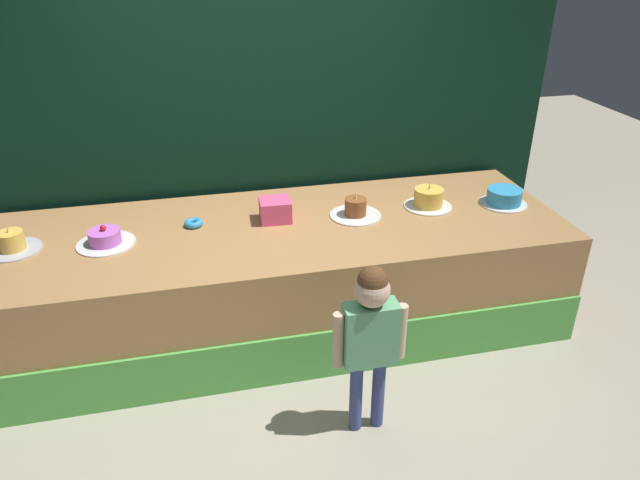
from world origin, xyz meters
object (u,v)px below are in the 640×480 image
(cake_left, at_px, (105,239))
(cake_far_right, at_px, (504,197))
(pink_box, at_px, (275,210))
(cake_right, at_px, (428,199))
(donut, at_px, (194,223))
(child_figure, at_px, (370,329))
(cake_center, at_px, (355,209))
(cake_far_left, at_px, (12,243))

(cake_left, height_order, cake_far_right, cake_left)
(cake_left, relative_size, cake_far_right, 1.07)
(pink_box, distance_m, cake_right, 1.06)
(donut, xyz_separation_m, cake_far_right, (2.12, -0.14, 0.03))
(child_figure, bearing_deg, cake_right, 55.92)
(donut, xyz_separation_m, cake_center, (1.06, -0.09, 0.03))
(child_figure, bearing_deg, cake_far_right, 39.16)
(cake_right, bearing_deg, cake_left, -177.94)
(child_figure, distance_m, cake_right, 1.38)
(cake_left, distance_m, cake_center, 1.59)
(cake_far_left, bearing_deg, cake_center, 0.10)
(cake_left, relative_size, cake_center, 1.01)
(donut, bearing_deg, cake_far_left, -175.14)
(cake_far_left, distance_m, cake_center, 2.12)
(child_figure, distance_m, cake_far_left, 2.19)
(cake_far_right, bearing_deg, cake_left, 179.95)
(cake_far_left, xyz_separation_m, cake_center, (2.12, 0.00, -0.00))
(cake_center, xyz_separation_m, cake_right, (0.53, 0.03, 0.01))
(child_figure, distance_m, cake_left, 1.73)
(cake_center, height_order, cake_far_right, cake_center)
(cake_center, bearing_deg, cake_far_right, -2.63)
(child_figure, relative_size, cake_far_right, 3.13)
(pink_box, xyz_separation_m, cake_far_left, (-1.59, -0.06, -0.02))
(cake_far_left, distance_m, cake_right, 2.65)
(cake_center, distance_m, cake_right, 0.53)
(cake_left, relative_size, cake_right, 1.06)
(pink_box, relative_size, cake_far_right, 0.62)
(pink_box, distance_m, cake_center, 0.53)
(child_figure, height_order, cake_left, child_figure)
(cake_far_left, bearing_deg, cake_far_right, -0.81)
(cake_right, bearing_deg, child_figure, -124.08)
(cake_center, bearing_deg, cake_far_left, -179.90)
(donut, distance_m, cake_left, 0.55)
(cake_left, xyz_separation_m, cake_far_right, (2.65, -0.00, 0.01))
(donut, bearing_deg, cake_right, -2.06)
(pink_box, bearing_deg, donut, 176.99)
(donut, xyz_separation_m, cake_right, (1.59, -0.06, 0.04))
(pink_box, height_order, cake_left, pink_box)
(child_figure, relative_size, cake_center, 2.96)
(child_figure, xyz_separation_m, donut, (-0.82, 1.19, 0.12))
(child_figure, xyz_separation_m, cake_far_right, (1.30, 1.06, 0.15))
(pink_box, height_order, cake_far_right, pink_box)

